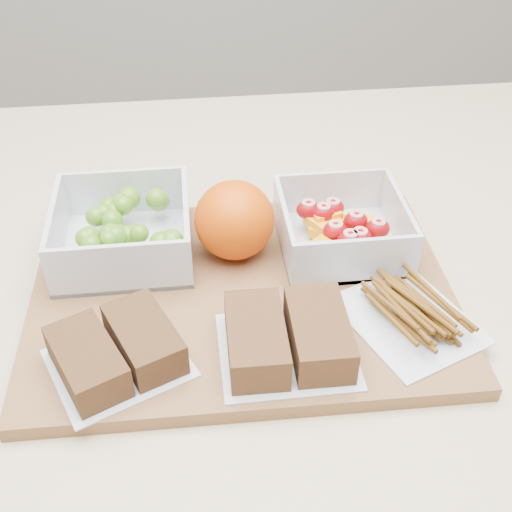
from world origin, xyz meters
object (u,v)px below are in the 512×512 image
Objects in this scene: grape_container at (125,230)px; pretzel_bag at (410,310)px; sandwich_bag_center at (288,337)px; cutting_board at (242,295)px; orange at (234,220)px; fruit_container at (341,230)px; sandwich_bag_left at (116,351)px.

pretzel_bag is at bearing -27.72° from grape_container.
sandwich_bag_center is 0.78× the size of pretzel_bag.
orange is (-0.00, 0.06, 0.05)m from cutting_board.
pretzel_bag is (0.12, 0.03, -0.00)m from sandwich_bag_center.
pretzel_bag is (0.04, -0.12, -0.01)m from fruit_container.
sandwich_bag_center is (0.15, -0.00, 0.00)m from sandwich_bag_left.
cutting_board is 2.97× the size of grape_container.
sandwich_bag_center is at bearing -118.68° from fruit_container.
grape_container is at bearing 131.61° from sandwich_bag_center.
grape_container reaches higher than pretzel_bag.
pretzel_bag is at bearing 12.33° from sandwich_bag_center.
sandwich_bag_left is (-0.00, -0.17, -0.01)m from grape_container.
fruit_container is at bearing 61.32° from sandwich_bag_center.
grape_container is 1.16× the size of sandwich_bag_center.
cutting_board is at bearing -152.53° from fruit_container.
cutting_board is 2.68× the size of pretzel_bag.
fruit_container is 0.12m from orange.
sandwich_bag_center is (-0.08, -0.15, -0.00)m from fruit_container.
grape_container is 0.90× the size of pretzel_bag.
orange is 0.69× the size of sandwich_bag_center.
orange is 0.54× the size of pretzel_bag.
fruit_container is at bearing 108.06° from pretzel_bag.
pretzel_bag is at bearing -38.83° from orange.
cutting_board is at bearing -33.88° from grape_container.
fruit_container is 0.91× the size of sandwich_bag_left.
fruit_container reaches higher than sandwich_bag_center.
grape_container is (-0.12, 0.08, 0.03)m from cutting_board.
sandwich_bag_center is at bearing -48.39° from grape_container.
grape_container is 0.23m from fruit_container.
grape_container is 0.98× the size of sandwich_bag_left.
sandwich_bag_left is at bearing -128.34° from orange.
sandwich_bag_left is at bearing -174.97° from pretzel_bag.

